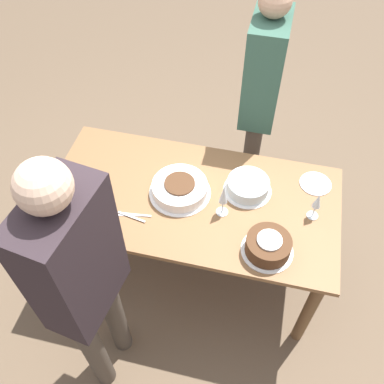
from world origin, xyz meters
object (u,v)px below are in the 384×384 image
cake_back_decorated (248,186)px  wine_glass_near (317,202)px  cake_front_chocolate (268,246)px  person_watching (262,88)px  wine_glass_far (223,196)px  cake_center_white (180,188)px  person_cutting (81,276)px

cake_back_decorated → wine_glass_near: wine_glass_near is taller
cake_front_chocolate → wine_glass_near: wine_glass_near is taller
cake_back_decorated → person_watching: (-0.03, 0.65, 0.21)m
cake_back_decorated → wine_glass_far: size_ratio=1.27×
cake_center_white → person_watching: 0.86m
person_cutting → person_watching: person_cutting is taller
cake_front_chocolate → cake_back_decorated: bearing=112.9°
wine_glass_near → cake_center_white: bearing=-179.4°
person_cutting → person_watching: 1.64m
cake_back_decorated → person_watching: size_ratio=0.17×
person_cutting → person_watching: size_ratio=1.05×
cake_center_white → wine_glass_far: 0.30m
cake_center_white → person_cutting: 0.85m
cake_back_decorated → person_cutting: size_ratio=0.16×
wine_glass_far → person_cutting: size_ratio=0.13×
cake_back_decorated → wine_glass_near: bearing=-14.5°
cake_front_chocolate → person_watching: person_watching is taller
cake_center_white → person_cutting: person_cutting is taller
cake_center_white → cake_front_chocolate: 0.61m
cake_front_chocolate → wine_glass_far: size_ratio=1.24×
wine_glass_near → wine_glass_far: size_ratio=0.83×
person_watching → cake_center_white: bearing=-24.4°
cake_center_white → cake_front_chocolate: size_ratio=1.30×
person_watching → wine_glass_far: bearing=-5.4°
wine_glass_near → person_cutting: size_ratio=0.11×
person_cutting → cake_front_chocolate: bearing=-48.9°
wine_glass_near → person_watching: size_ratio=0.11×
cake_front_chocolate → person_cutting: 0.95m
wine_glass_near → person_watching: bearing=118.8°
wine_glass_near → person_watching: person_watching is taller
cake_front_chocolate → wine_glass_far: bearing=144.9°
cake_back_decorated → wine_glass_near: (0.38, -0.10, 0.08)m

